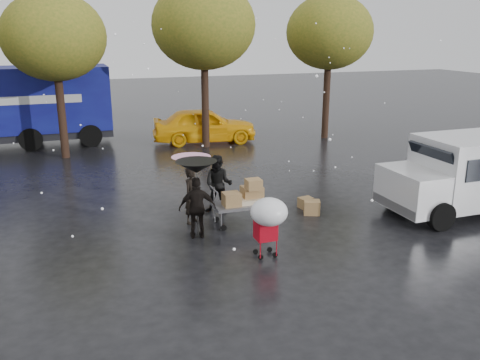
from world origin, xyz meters
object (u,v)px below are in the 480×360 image
object	(u,v)px
vendor_cart	(244,198)
shopping_cart	(268,215)
person_black	(197,208)
blue_truck	(20,107)
white_van	(473,172)
person_pink	(192,196)
yellow_taxi	(204,125)

from	to	relation	value
vendor_cart	shopping_cart	world-z (taller)	shopping_cart
shopping_cart	person_black	bearing A→B (deg)	124.18
vendor_cart	blue_truck	world-z (taller)	blue_truck
shopping_cart	white_van	world-z (taller)	white_van
person_black	blue_truck	size ratio (longest dim) A/B	0.19
person_pink	blue_truck	distance (m)	12.82
shopping_cart	blue_truck	distance (m)	15.77
white_van	vendor_cart	bearing A→B (deg)	169.51
shopping_cart	blue_truck	size ratio (longest dim) A/B	0.18
person_pink	person_black	xyz separation A→B (m)	(-0.13, -1.03, 0.01)
vendor_cart	shopping_cart	size ratio (longest dim) A/B	1.04
person_black	vendor_cart	world-z (taller)	person_black
person_pink	shopping_cart	size ratio (longest dim) A/B	1.06
vendor_cart	white_van	bearing A→B (deg)	-10.49
person_pink	yellow_taxi	world-z (taller)	yellow_taxi
person_pink	shopping_cart	distance (m)	2.99
shopping_cart	blue_truck	xyz separation A→B (m)	(-5.85, 14.63, 0.69)
person_pink	yellow_taxi	size ratio (longest dim) A/B	0.33
yellow_taxi	white_van	bearing A→B (deg)	-150.08
white_van	yellow_taxi	world-z (taller)	white_van
vendor_cart	yellow_taxi	distance (m)	10.53
person_pink	person_black	world-z (taller)	person_black
person_pink	blue_truck	xyz separation A→B (m)	(-4.79, 11.86, 0.98)
blue_truck	person_black	bearing A→B (deg)	-70.11
shopping_cart	yellow_taxi	distance (m)	12.80
person_black	white_van	world-z (taller)	white_van
blue_truck	yellow_taxi	world-z (taller)	blue_truck
person_black	white_van	distance (m)	7.97
shopping_cart	yellow_taxi	bearing A→B (deg)	80.80
blue_truck	person_pink	bearing A→B (deg)	-68.00
blue_truck	yellow_taxi	bearing A→B (deg)	-14.18
person_pink	shopping_cart	bearing A→B (deg)	-107.71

